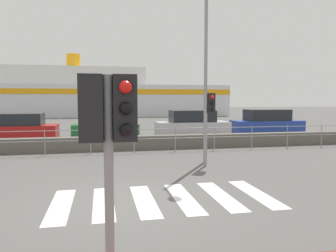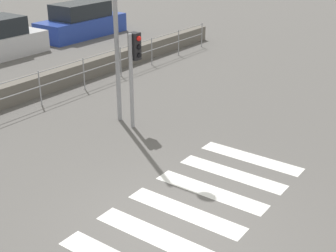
# 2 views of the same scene
# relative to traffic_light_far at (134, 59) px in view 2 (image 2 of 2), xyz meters

# --- Properties ---
(ground_plane) EXTENTS (160.00, 160.00, 0.00)m
(ground_plane) POSITION_rel_traffic_light_far_xyz_m (-3.11, -3.35, -1.82)
(ground_plane) COLOR #565451
(crosswalk) EXTENTS (4.95, 2.40, 0.01)m
(crosswalk) POSITION_rel_traffic_light_far_xyz_m (-2.19, -3.35, -1.81)
(crosswalk) COLOR silver
(crosswalk) RESTS_ON ground_plane
(traffic_light_far) EXTENTS (0.34, 0.32, 2.47)m
(traffic_light_far) POSITION_rel_traffic_light_far_xyz_m (0.00, 0.00, 0.00)
(traffic_light_far) COLOR gray
(traffic_light_far) RESTS_ON ground_plane
(parked_car_blue) EXTENTS (4.53, 1.72, 1.59)m
(parked_car_blue) POSITION_rel_traffic_light_far_xyz_m (7.02, 9.06, -1.14)
(parked_car_blue) COLOR #233D9E
(parked_car_blue) RESTS_ON ground_plane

